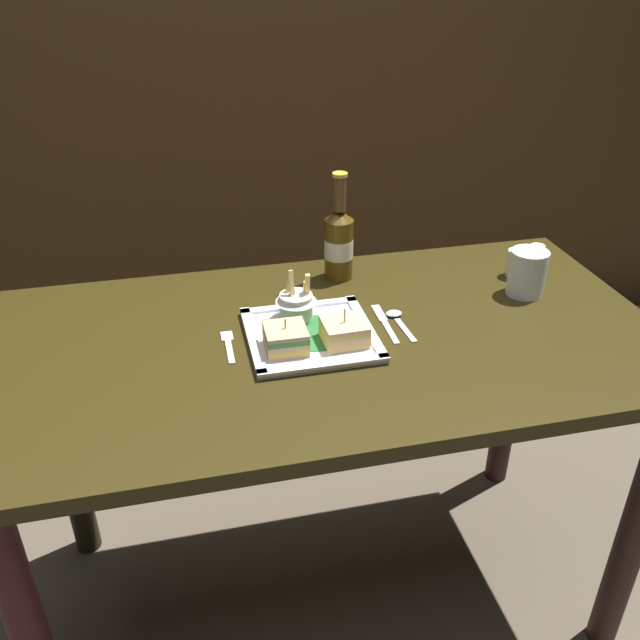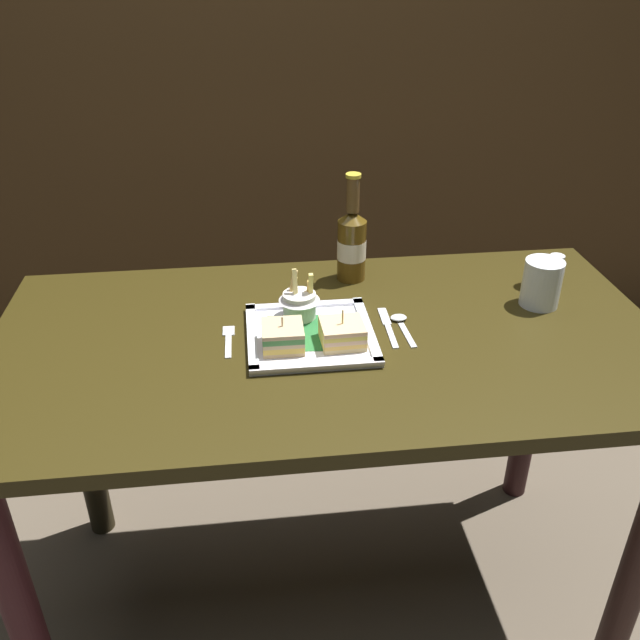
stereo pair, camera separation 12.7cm
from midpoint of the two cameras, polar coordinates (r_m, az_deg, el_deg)
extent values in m
plane|color=brown|center=(1.90, -1.44, -21.79)|extent=(6.00, 6.00, 0.00)
cube|color=#3D2814|center=(2.39, -8.41, 23.97)|extent=(5.20, 0.10, 2.50)
cube|color=#2E260C|center=(1.38, -1.84, -1.94)|extent=(1.38, 0.72, 0.03)
cylinder|color=#321D19|center=(1.65, 23.19, -15.99)|extent=(0.07, 0.07, 0.74)
cylinder|color=black|center=(1.87, -22.75, -9.63)|extent=(0.07, 0.07, 0.74)
cylinder|color=black|center=(2.01, 14.26, -4.92)|extent=(0.07, 0.07, 0.74)
cube|color=white|center=(1.36, -3.46, -1.48)|extent=(0.26, 0.26, 0.01)
cube|color=#256730|center=(1.36, -3.46, -1.27)|extent=(0.19, 0.15, 0.00)
cube|color=white|center=(1.26, -2.53, -3.91)|extent=(0.26, 0.02, 0.01)
cube|color=white|center=(1.46, -4.27, 1.15)|extent=(0.26, 0.02, 0.01)
cube|color=white|center=(1.35, -8.41, -1.77)|extent=(0.02, 0.26, 0.01)
cube|color=silver|center=(1.38, 1.36, -0.62)|extent=(0.02, 0.26, 0.01)
cube|color=tan|center=(1.32, -5.67, -2.39)|extent=(0.08, 0.08, 0.01)
cube|color=#E7BD4A|center=(1.31, -5.69, -2.02)|extent=(0.08, 0.08, 0.01)
cube|color=tan|center=(1.30, -5.71, -1.66)|extent=(0.08, 0.08, 0.01)
cube|color=#4A8C47|center=(1.30, -5.73, -1.29)|extent=(0.08, 0.08, 0.01)
cube|color=tan|center=(1.29, -5.75, -0.92)|extent=(0.08, 0.08, 0.01)
cylinder|color=tan|center=(1.30, -5.73, -1.28)|extent=(0.00, 0.00, 0.07)
cube|color=#DDBE7B|center=(1.33, -0.66, -1.77)|extent=(0.09, 0.08, 0.01)
cube|color=#E9B751|center=(1.33, -0.66, -1.44)|extent=(0.09, 0.08, 0.01)
cube|color=#E2B58B|center=(1.32, -0.66, -1.11)|extent=(0.09, 0.08, 0.01)
cube|color=#DCC54F|center=(1.32, -0.67, -0.77)|extent=(0.09, 0.08, 0.01)
cube|color=#E2B782|center=(1.31, -0.67, -0.43)|extent=(0.09, 0.08, 0.01)
cylinder|color=tan|center=(1.31, -0.67, -0.54)|extent=(0.00, 0.00, 0.08)
cylinder|color=silver|center=(1.40, -4.63, 1.08)|extent=(0.07, 0.07, 0.06)
cone|color=silver|center=(1.39, -4.67, 1.99)|extent=(0.09, 0.09, 0.03)
cube|color=#ECD368|center=(1.39, -3.70, 2.58)|extent=(0.01, 0.02, 0.07)
cube|color=#E9C66B|center=(1.40, -5.20, 2.40)|extent=(0.02, 0.02, 0.06)
cube|color=#F5CC7A|center=(1.40, -5.30, 2.69)|extent=(0.02, 0.02, 0.07)
cube|color=#E9D27A|center=(1.38, -5.01, 2.56)|extent=(0.01, 0.03, 0.08)
cube|color=#DDB659|center=(1.40, -3.87, 2.34)|extent=(0.01, 0.02, 0.05)
cylinder|color=#553A0F|center=(1.58, -0.70, 5.99)|extent=(0.07, 0.07, 0.15)
cone|color=#4F3910|center=(1.55, -0.72, 8.84)|extent=(0.07, 0.07, 0.02)
cylinder|color=brown|center=(1.53, -0.73, 10.64)|extent=(0.03, 0.03, 0.08)
cylinder|color=gold|center=(1.51, -0.74, 12.20)|extent=(0.03, 0.03, 0.01)
cylinder|color=beige|center=(1.58, -0.70, 6.09)|extent=(0.07, 0.07, 0.05)
cylinder|color=silver|center=(1.56, 14.99, 3.84)|extent=(0.08, 0.08, 0.11)
cylinder|color=silver|center=(1.58, 14.83, 2.70)|extent=(0.08, 0.08, 0.03)
cube|color=silver|center=(1.34, -10.36, -2.75)|extent=(0.01, 0.09, 0.00)
cube|color=silver|center=(1.39, -10.51, -1.44)|extent=(0.02, 0.04, 0.00)
cube|color=silver|center=(1.38, 3.40, -1.11)|extent=(0.01, 0.09, 0.00)
cube|color=silver|center=(1.45, 2.58, 0.52)|extent=(0.02, 0.07, 0.00)
cube|color=silver|center=(1.39, 4.70, -0.95)|extent=(0.02, 0.10, 0.00)
ellipsoid|color=silver|center=(1.44, 3.80, 0.49)|extent=(0.04, 0.03, 0.01)
cylinder|color=silver|center=(1.65, 14.21, 4.49)|extent=(0.04, 0.04, 0.06)
cylinder|color=white|center=(1.66, 14.17, 4.15)|extent=(0.04, 0.04, 0.03)
cylinder|color=silver|center=(1.64, 14.35, 5.52)|extent=(0.05, 0.05, 0.01)
cylinder|color=silver|center=(1.67, 15.77, 4.76)|extent=(0.03, 0.03, 0.06)
cylinder|color=#2F2627|center=(1.68, 15.71, 4.37)|extent=(0.03, 0.03, 0.04)
cylinder|color=silver|center=(1.66, 15.95, 5.92)|extent=(0.03, 0.03, 0.01)
camera|label=1|loc=(0.06, -92.69, -1.56)|focal=37.69mm
camera|label=2|loc=(0.06, 87.31, 1.56)|focal=37.69mm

